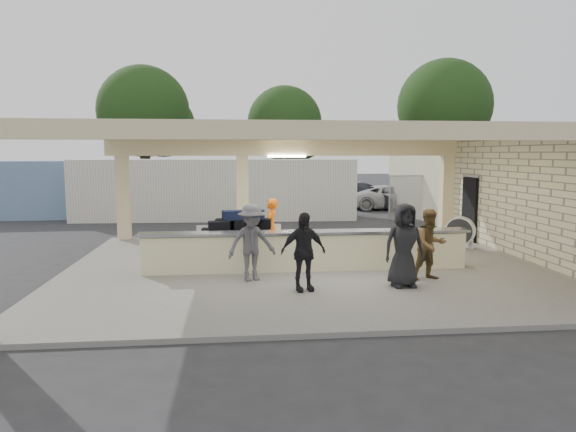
{
  "coord_description": "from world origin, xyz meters",
  "views": [
    {
      "loc": [
        -1.74,
        -12.91,
        3.0
      ],
      "look_at": [
        -0.31,
        1.0,
        1.27
      ],
      "focal_mm": 32.0,
      "sensor_mm": 36.0,
      "label": 1
    }
  ],
  "objects": [
    {
      "name": "luggage_cart",
      "position": [
        -1.65,
        0.7,
        0.84
      ],
      "size": [
        2.41,
        1.55,
        1.38
      ],
      "rotation": [
        0.0,
        0.0,
        0.04
      ],
      "color": "silver",
      "rests_on": "pavilion"
    },
    {
      "name": "baggage_counter",
      "position": [
        0.0,
        -0.5,
        0.59
      ],
      "size": [
        8.2,
        0.58,
        0.98
      ],
      "color": "beige",
      "rests_on": "pavilion"
    },
    {
      "name": "passenger_b",
      "position": [
        -0.34,
        -2.4,
        0.94
      ],
      "size": [
        1.03,
        0.55,
        1.67
      ],
      "primitive_type": "imported",
      "rotation": [
        0.0,
        0.0,
        0.2
      ],
      "color": "black",
      "rests_on": "pavilion"
    },
    {
      "name": "tree_mid",
      "position": [
        2.32,
        26.16,
        4.96
      ],
      "size": [
        6.0,
        5.6,
        8.0
      ],
      "color": "#382619",
      "rests_on": "ground"
    },
    {
      "name": "car_white_b",
      "position": [
        13.43,
        14.21,
        0.78
      ],
      "size": [
        5.26,
        3.16,
        1.56
      ],
      "primitive_type": "imported",
      "rotation": [
        0.0,
        0.0,
        1.86
      ],
      "color": "silver",
      "rests_on": "ground"
    },
    {
      "name": "container_blue",
      "position": [
        -10.0,
        11.98,
        1.32
      ],
      "size": [
        10.2,
        2.73,
        2.63
      ],
      "primitive_type": "cube",
      "rotation": [
        0.0,
        0.0,
        0.03
      ],
      "color": "#6B86AC",
      "rests_on": "ground"
    },
    {
      "name": "container_white",
      "position": [
        -2.62,
        10.63,
        1.35
      ],
      "size": [
        12.58,
        2.92,
        2.71
      ],
      "primitive_type": "cube",
      "rotation": [
        0.0,
        0.0,
        -0.03
      ],
      "color": "silver",
      "rests_on": "ground"
    },
    {
      "name": "tree_right",
      "position": [
        14.32,
        25.16,
        6.21
      ],
      "size": [
        7.2,
        7.0,
        10.0
      ],
      "color": "#382619",
      "rests_on": "ground"
    },
    {
      "name": "passenger_d",
      "position": [
        1.88,
        -2.28,
        1.02
      ],
      "size": [
        0.92,
        0.42,
        1.83
      ],
      "primitive_type": "imported",
      "rotation": [
        0.0,
        0.0,
        0.06
      ],
      "color": "black",
      "rests_on": "pavilion"
    },
    {
      "name": "baggage_handler",
      "position": [
        -0.77,
        1.18,
        0.92
      ],
      "size": [
        0.49,
        0.67,
        1.64
      ],
      "primitive_type": "imported",
      "rotation": [
        0.0,
        0.0,
        4.42
      ],
      "color": "orange",
      "rests_on": "pavilion"
    },
    {
      "name": "car_white_a",
      "position": [
        6.56,
        13.73,
        0.64
      ],
      "size": [
        4.51,
        2.15,
        1.29
      ],
      "primitive_type": "imported",
      "rotation": [
        0.0,
        0.0,
        1.58
      ],
      "color": "silver",
      "rests_on": "ground"
    },
    {
      "name": "ground",
      "position": [
        0.0,
        0.0,
        0.0
      ],
      "size": [
        120.0,
        120.0,
        0.0
      ],
      "primitive_type": "plane",
      "color": "#27272A",
      "rests_on": "ground"
    },
    {
      "name": "car_dark",
      "position": [
        5.01,
        14.39,
        0.68
      ],
      "size": [
        4.1,
        3.71,
        1.37
      ],
      "primitive_type": "imported",
      "rotation": [
        0.0,
        0.0,
        0.89
      ],
      "color": "black",
      "rests_on": "ground"
    },
    {
      "name": "adjacent_building",
      "position": [
        9.5,
        10.0,
        1.6
      ],
      "size": [
        6.0,
        8.0,
        3.2
      ],
      "primitive_type": "cube",
      "color": "beige",
      "rests_on": "ground"
    },
    {
      "name": "pavilion",
      "position": [
        0.21,
        0.66,
        1.35
      ],
      "size": [
        12.01,
        10.0,
        3.55
      ],
      "color": "slate",
      "rests_on": "ground"
    },
    {
      "name": "drum_fan",
      "position": [
        5.06,
        1.92,
        0.62
      ],
      "size": [
        0.88,
        0.75,
        0.97
      ],
      "rotation": [
        0.0,
        0.0,
        -0.62
      ],
      "color": "silver",
      "rests_on": "pavilion"
    },
    {
      "name": "fence",
      "position": [
        11.0,
        9.0,
        1.05
      ],
      "size": [
        12.06,
        0.06,
        2.03
      ],
      "color": "gray",
      "rests_on": "ground"
    },
    {
      "name": "tree_left",
      "position": [
        -7.68,
        24.16,
        5.59
      ],
      "size": [
        6.6,
        6.3,
        9.0
      ],
      "color": "#382619",
      "rests_on": "ground"
    },
    {
      "name": "passenger_a",
      "position": [
        2.68,
        -1.76,
        0.91
      ],
      "size": [
        0.85,
        0.51,
        1.63
      ],
      "primitive_type": "imported",
      "rotation": [
        0.0,
        0.0,
        0.21
      ],
      "color": "brown",
      "rests_on": "pavilion"
    },
    {
      "name": "passenger_c",
      "position": [
        -1.39,
        -1.42,
        0.98
      ],
      "size": [
        1.2,
        0.75,
        1.75
      ],
      "primitive_type": "imported",
      "rotation": [
        0.0,
        0.0,
        0.34
      ],
      "color": "#4C4C51",
      "rests_on": "pavilion"
    }
  ]
}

